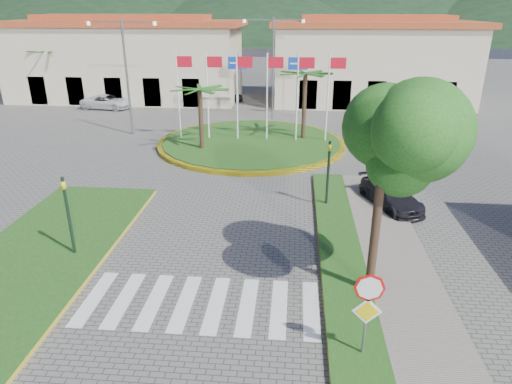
# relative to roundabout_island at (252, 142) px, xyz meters

# --- Properties ---
(sidewalk_right) EXTENTS (4.00, 28.00, 0.15)m
(sidewalk_right) POSITION_rel_roundabout_island_xyz_m (6.00, -20.00, -0.10)
(sidewalk_right) COLOR gray
(sidewalk_right) RESTS_ON ground
(verge_right) EXTENTS (1.60, 28.00, 0.18)m
(verge_right) POSITION_rel_roundabout_island_xyz_m (4.80, -20.00, -0.08)
(verge_right) COLOR #1E4714
(verge_right) RESTS_ON ground
(median_left) EXTENTS (5.00, 14.00, 0.18)m
(median_left) POSITION_rel_roundabout_island_xyz_m (-6.50, -16.00, -0.08)
(median_left) COLOR #1E4714
(median_left) RESTS_ON ground
(crosswalk) EXTENTS (8.00, 3.00, 0.01)m
(crosswalk) POSITION_rel_roundabout_island_xyz_m (-0.00, -18.00, -0.17)
(crosswalk) COLOR silver
(crosswalk) RESTS_ON ground
(roundabout_island) EXTENTS (12.70, 12.70, 6.00)m
(roundabout_island) POSITION_rel_roundabout_island_xyz_m (0.00, 0.00, 0.00)
(roundabout_island) COLOR yellow
(roundabout_island) RESTS_ON ground
(stop_sign) EXTENTS (0.80, 0.11, 2.65)m
(stop_sign) POSITION_rel_roundabout_island_xyz_m (4.90, -20.04, 1.62)
(stop_sign) COLOR slate
(stop_sign) RESTS_ON ground
(deciduous_tree) EXTENTS (3.60, 3.60, 6.80)m
(deciduous_tree) POSITION_rel_roundabout_island_xyz_m (5.50, -17.00, 5.00)
(deciduous_tree) COLOR black
(deciduous_tree) RESTS_ON ground
(traffic_light_left) EXTENTS (0.15, 0.18, 3.20)m
(traffic_light_left) POSITION_rel_roundabout_island_xyz_m (-5.20, -15.50, 1.77)
(traffic_light_left) COLOR black
(traffic_light_left) RESTS_ON ground
(traffic_light_right) EXTENTS (0.15, 0.18, 3.20)m
(traffic_light_right) POSITION_rel_roundabout_island_xyz_m (4.50, -10.00, 1.77)
(traffic_light_right) COLOR black
(traffic_light_right) RESTS_ON ground
(traffic_light_far) EXTENTS (0.18, 0.15, 3.20)m
(traffic_light_far) POSITION_rel_roundabout_island_xyz_m (8.00, 4.00, 1.77)
(traffic_light_far) COLOR black
(traffic_light_far) RESTS_ON ground
(direction_sign_west) EXTENTS (1.60, 0.14, 5.20)m
(direction_sign_west) POSITION_rel_roundabout_island_xyz_m (-2.00, 8.97, 3.36)
(direction_sign_west) COLOR slate
(direction_sign_west) RESTS_ON ground
(direction_sign_east) EXTENTS (1.60, 0.14, 5.20)m
(direction_sign_east) POSITION_rel_roundabout_island_xyz_m (3.00, 8.97, 3.36)
(direction_sign_east) COLOR slate
(direction_sign_east) RESTS_ON ground
(street_lamp_centre) EXTENTS (4.80, 0.16, 8.00)m
(street_lamp_centre) POSITION_rel_roundabout_island_xyz_m (1.00, 8.00, 4.32)
(street_lamp_centre) COLOR slate
(street_lamp_centre) RESTS_ON ground
(street_lamp_west) EXTENTS (4.80, 0.16, 8.00)m
(street_lamp_west) POSITION_rel_roundabout_island_xyz_m (-9.00, 2.00, 4.32)
(street_lamp_west) COLOR slate
(street_lamp_west) RESTS_ON ground
(building_left) EXTENTS (23.32, 9.54, 8.05)m
(building_left) POSITION_rel_roundabout_island_xyz_m (-14.00, 16.00, 3.73)
(building_left) COLOR beige
(building_left) RESTS_ON ground
(building_right) EXTENTS (19.08, 9.54, 8.05)m
(building_right) POSITION_rel_roundabout_island_xyz_m (10.00, 16.00, 3.73)
(building_right) COLOR beige
(building_right) RESTS_ON ground
(hill_near_back) EXTENTS (110.00, 110.00, 16.00)m
(hill_near_back) POSITION_rel_roundabout_island_xyz_m (-10.00, 108.00, 7.83)
(hill_near_back) COLOR black
(hill_near_back) RESTS_ON ground
(white_van) EXTENTS (4.73, 2.53, 1.26)m
(white_van) POSITION_rel_roundabout_island_xyz_m (-14.38, 10.58, 0.46)
(white_van) COLOR silver
(white_van) RESTS_ON ground
(car_dark_a) EXTENTS (4.18, 2.93, 1.32)m
(car_dark_a) POSITION_rel_roundabout_island_xyz_m (-4.17, 14.38, 0.49)
(car_dark_a) COLOR black
(car_dark_a) RESTS_ON ground
(car_dark_b) EXTENTS (3.53, 1.56, 1.13)m
(car_dark_b) POSITION_rel_roundabout_island_xyz_m (9.38, 12.28, 0.39)
(car_dark_b) COLOR black
(car_dark_b) RESTS_ON ground
(car_side_right) EXTENTS (2.96, 4.31, 1.16)m
(car_side_right) POSITION_rel_roundabout_island_xyz_m (7.50, -9.75, 0.41)
(car_side_right) COLOR black
(car_side_right) RESTS_ON ground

